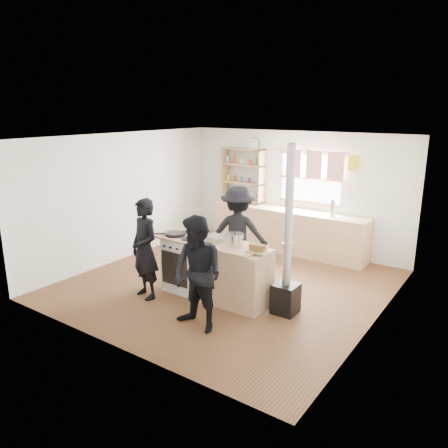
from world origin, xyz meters
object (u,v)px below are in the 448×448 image
at_px(thermos, 332,208).
at_px(person_near_left, 145,249).
at_px(person_far, 238,233).
at_px(flue_heater, 287,271).
at_px(skillet_greens, 176,234).
at_px(stockpot_stove, 197,231).
at_px(cooking_island, 215,270).
at_px(bread_board, 257,249).
at_px(roast_tray, 215,238).
at_px(person_near_right, 198,274).
at_px(stockpot_counter, 235,240).

distance_m(thermos, person_near_left, 3.81).
bearing_deg(person_far, flue_heater, 126.53).
distance_m(skillet_greens, stockpot_stove, 0.35).
bearing_deg(person_far, skillet_greens, 34.59).
relative_size(thermos, person_far, 0.19).
xyz_separation_m(cooking_island, flue_heater, (1.17, 0.15, 0.19)).
relative_size(bread_board, person_near_left, 0.18).
xyz_separation_m(flue_heater, person_far, (-1.33, 0.74, 0.18)).
relative_size(thermos, roast_tray, 0.76).
height_order(roast_tray, person_near_right, person_near_right).
bearing_deg(flue_heater, stockpot_stove, -179.06).
bearing_deg(roast_tray, flue_heater, 3.74).
bearing_deg(person_far, roast_tray, 73.14).
bearing_deg(stockpot_counter, person_far, 120.20).
bearing_deg(cooking_island, bread_board, -3.36).
xyz_separation_m(thermos, person_far, (-0.97, -1.87, -0.22)).
bearing_deg(person_near_left, bread_board, 32.76).
bearing_deg(person_near_right, flue_heater, 62.20).
bearing_deg(person_far, cooking_island, 75.78).
relative_size(stockpot_stove, bread_board, 0.68).
relative_size(cooking_island, bread_board, 6.74).
bearing_deg(person_near_right, person_far, 113.34).
bearing_deg(person_near_right, thermos, 90.24).
relative_size(roast_tray, person_far, 0.25).
height_order(thermos, person_far, person_far).
relative_size(thermos, person_near_right, 0.20).
xyz_separation_m(skillet_greens, stockpot_stove, (0.28, 0.21, 0.04)).
height_order(person_near_right, person_far, person_far).
xyz_separation_m(person_near_right, person_far, (-0.57, 1.86, 0.04)).
xyz_separation_m(stockpot_counter, bread_board, (0.44, -0.08, -0.04)).
distance_m(stockpot_stove, stockpot_counter, 0.81).
bearing_deg(thermos, stockpot_counter, -99.64).
xyz_separation_m(stockpot_stove, person_far, (0.31, 0.77, -0.17)).
height_order(cooking_island, person_near_right, person_near_right).
height_order(cooking_island, skillet_greens, skillet_greens).
distance_m(skillet_greens, stockpot_counter, 1.10).
height_order(skillet_greens, flue_heater, flue_heater).
bearing_deg(skillet_greens, thermos, 61.35).
xyz_separation_m(skillet_greens, flue_heater, (1.92, 0.23, -0.30)).
xyz_separation_m(thermos, person_near_left, (-1.74, -3.38, -0.25)).
bearing_deg(stockpot_stove, cooking_island, -15.09).
distance_m(person_near_left, person_near_right, 1.39).
height_order(stockpot_stove, flue_heater, flue_heater).
distance_m(cooking_island, bread_board, 0.94).
bearing_deg(flue_heater, thermos, 97.88).
xyz_separation_m(stockpot_stove, flue_heater, (1.64, 0.03, -0.34)).
bearing_deg(stockpot_counter, bread_board, -9.99).
xyz_separation_m(stockpot_counter, flue_heater, (0.83, 0.12, -0.36)).
bearing_deg(thermos, bread_board, -90.49).
relative_size(roast_tray, flue_heater, 0.17).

